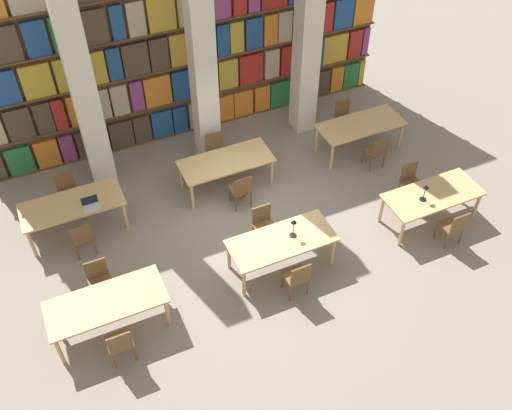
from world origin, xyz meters
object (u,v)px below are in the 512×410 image
at_px(chair_1, 100,280).
at_px(chair_6, 82,237).
at_px(desk_lamp_0, 294,225).
at_px(laptop, 91,205).
at_px(pillar_center, 200,37).
at_px(chair_7, 68,190).
at_px(chair_5, 411,181).
at_px(chair_3, 264,224).
at_px(reading_table_4, 226,163).
at_px(chair_9, 216,150).
at_px(chair_11, 344,116).
at_px(chair_0, 120,344).
at_px(reading_table_3, 72,206).
at_px(desk_lamp_1, 425,190).
at_px(pillar_left, 77,64).
at_px(pillar_right, 309,14).
at_px(chair_4, 454,226).
at_px(chair_2, 297,277).
at_px(reading_table_5, 360,127).
at_px(reading_table_0, 106,304).
at_px(reading_table_2, 432,197).
at_px(chair_10, 376,150).
at_px(reading_table_1, 282,243).

height_order(chair_1, chair_6, same).
relative_size(desk_lamp_0, laptop, 1.32).
relative_size(pillar_center, chair_7, 6.77).
height_order(pillar_center, chair_5, pillar_center).
bearing_deg(chair_6, chair_3, -18.88).
relative_size(reading_table_4, chair_9, 2.30).
bearing_deg(chair_11, chair_0, 31.01).
bearing_deg(chair_9, reading_table_3, 11.64).
relative_size(desk_lamp_1, reading_table_4, 0.19).
bearing_deg(chair_5, pillar_left, -29.10).
xyz_separation_m(chair_0, reading_table_4, (3.26, 3.34, 0.18)).
relative_size(laptop, reading_table_4, 0.16).
bearing_deg(chair_0, chair_6, 91.29).
relative_size(reading_table_4, chair_11, 2.30).
height_order(chair_6, chair_9, same).
bearing_deg(desk_lamp_0, chair_6, 152.84).
relative_size(pillar_right, chair_7, 6.77).
relative_size(pillar_right, chair_4, 6.77).
height_order(pillar_right, chair_9, pillar_right).
height_order(chair_4, chair_6, same).
bearing_deg(reading_table_3, pillar_left, 55.87).
xyz_separation_m(pillar_center, chair_4, (3.42, -4.76, -2.52)).
distance_m(chair_1, chair_2, 3.61).
relative_size(chair_1, reading_table_3, 0.43).
bearing_deg(chair_6, chair_5, -10.82).
height_order(chair_9, chair_11, same).
height_order(chair_2, reading_table_5, chair_2).
height_order(chair_3, reading_table_3, chair_3).
distance_m(reading_table_4, reading_table_5, 3.38).
relative_size(chair_3, chair_9, 1.00).
bearing_deg(pillar_left, pillar_right, 0.00).
height_order(desk_lamp_1, reading_table_5, desk_lamp_1).
height_order(chair_2, desk_lamp_0, desk_lamp_0).
bearing_deg(reading_table_3, desk_lamp_1, -23.35).
bearing_deg(reading_table_0, chair_0, -88.71).
bearing_deg(reading_table_0, chair_4, -7.10).
distance_m(pillar_right, reading_table_2, 4.74).
xyz_separation_m(reading_table_4, chair_10, (3.38, -0.80, -0.18)).
height_order(chair_3, chair_9, same).
distance_m(pillar_left, chair_7, 2.72).
bearing_deg(chair_10, reading_table_5, 90.40).
bearing_deg(pillar_left, chair_1, -104.05).
bearing_deg(reading_table_0, reading_table_3, 91.11).
bearing_deg(desk_lamp_0, laptop, 144.61).
height_order(pillar_left, reading_table_3, pillar_left).
xyz_separation_m(chair_1, desk_lamp_0, (3.59, -0.69, 0.55)).
relative_size(pillar_center, reading_table_3, 2.94).
xyz_separation_m(reading_table_0, chair_4, (6.76, -0.84, -0.18)).
bearing_deg(pillar_right, chair_10, -69.24).
bearing_deg(reading_table_1, chair_4, -14.44).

